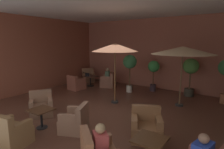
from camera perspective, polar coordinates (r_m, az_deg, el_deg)
name	(u,v)px	position (r m, az deg, el deg)	size (l,w,h in m)	color
ground_plane	(106,109)	(7.51, -1.98, -10.54)	(9.58, 8.86, 0.02)	brown
wall_back_brick	(152,54)	(10.88, 12.12, 6.26)	(9.58, 0.08, 3.90)	#9F5A48
wall_left_accent	(33,55)	(10.62, -23.09, 5.60)	(0.08, 8.86, 3.90)	brown
ceiling_slab	(105,5)	(7.14, -2.18, 20.55)	(9.58, 8.86, 0.06)	silver
cafe_table_front_left	(90,78)	(11.21, -6.64, -1.20)	(0.78, 0.78, 0.60)	black
armchair_front_left_north	(88,77)	(12.31, -7.26, -0.83)	(1.06, 1.06, 0.88)	#875F43
armchair_front_left_east	(76,84)	(10.53, -10.95, -2.88)	(0.79, 0.84, 0.80)	#935342
armchair_front_left_south	(108,81)	(10.94, -1.17, -2.15)	(1.00, 1.00, 0.84)	#8D5B47
cafe_table_front_right	(150,144)	(4.32, 11.45, -20.22)	(0.66, 0.66, 0.60)	black
armchair_front_right_east	(146,127)	(5.37, 10.40, -15.62)	(1.07, 1.06, 0.85)	brown
cafe_table_mid_center	(41,113)	(6.20, -20.87, -11.08)	(0.67, 0.67, 0.60)	black
armchair_mid_center_north	(10,134)	(5.59, -28.77, -15.55)	(0.95, 0.90, 0.90)	brown
armchair_mid_center_east	(75,121)	(5.81, -11.23, -13.78)	(0.98, 1.01, 0.81)	#835C46
armchair_mid_center_south	(41,107)	(7.28, -20.82, -9.22)	(1.05, 1.05, 0.87)	#825D46
patio_umbrella_tall_red	(115,48)	(7.81, 0.91, 8.14)	(1.94, 1.94, 2.56)	#2D2D2D
patio_umbrella_center_beige	(183,51)	(7.92, 20.83, 6.83)	(2.47, 2.47, 2.44)	#2D2D2D
potted_tree_left_corner	(154,70)	(10.10, 12.59, 1.48)	(0.61, 0.61, 1.64)	#3D2D35
potted_tree_mid_left	(130,64)	(9.68, 5.46, 3.09)	(0.71, 0.71, 1.96)	beige
potted_tree_mid_right	(191,70)	(9.67, 22.89, 1.16)	(0.73, 0.73, 1.84)	#3B3A2F
patron_by_window	(108,74)	(10.87, -1.38, 0.11)	(0.34, 0.44, 0.69)	#526F53
patron_with_friend	(100,141)	(3.87, -3.57, -19.58)	(0.42, 0.41, 0.63)	#B94644
iced_drink_cup	(89,75)	(11.16, -7.02, -0.20)	(0.08, 0.08, 0.11)	silver
open_laptop	(88,75)	(11.15, -7.38, -0.24)	(0.32, 0.23, 0.20)	#9EA0A5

